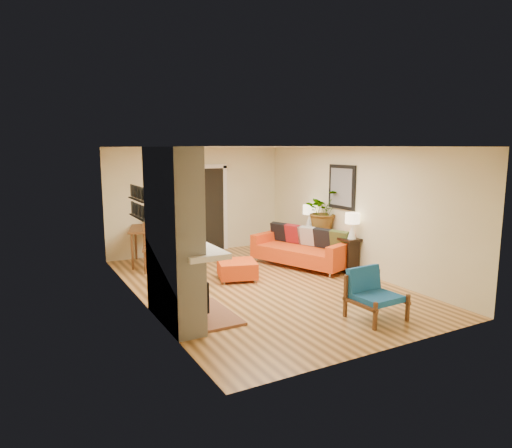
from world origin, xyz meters
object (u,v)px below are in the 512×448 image
object	(u,v)px
blue_chair	(372,291)
houseplant	(323,211)
sofa	(304,248)
lamp_near	(352,223)
lamp_far	(309,213)
ottoman	(237,269)
console_table	(328,239)
dining_table	(151,235)

from	to	relation	value
blue_chair	houseplant	distance (m)	3.48
sofa	lamp_near	xyz separation A→B (m)	(0.51, -1.00, 0.68)
lamp_far	blue_chair	bearing A→B (deg)	-110.91
lamp_near	lamp_far	world-z (taller)	same
ottoman	lamp_far	xyz separation A→B (m)	(2.30, 0.81, 0.85)
ottoman	blue_chair	size ratio (longest dim) A/B	1.19
lamp_near	sofa	bearing A→B (deg)	116.77
console_table	dining_table	bearing A→B (deg)	149.91
blue_chair	lamp_near	world-z (taller)	lamp_near
lamp_far	houseplant	size ratio (longest dim) A/B	0.57
dining_table	lamp_near	world-z (taller)	lamp_near
lamp_far	dining_table	bearing A→B (deg)	160.15
ottoman	console_table	xyz separation A→B (m)	(2.30, 0.06, 0.36)
dining_table	lamp_far	world-z (taller)	lamp_far
ottoman	console_table	distance (m)	2.33
blue_chair	lamp_far	size ratio (longest dim) A/B	1.41
lamp_near	houseplant	world-z (taller)	houseplant
sofa	dining_table	xyz separation A→B (m)	(-2.92, 1.76, 0.28)
console_table	ottoman	bearing A→B (deg)	-178.44
blue_chair	console_table	size ratio (longest dim) A/B	0.41
sofa	ottoman	world-z (taller)	sofa
ottoman	blue_chair	world-z (taller)	blue_chair
lamp_near	houseplant	bearing A→B (deg)	90.58
dining_table	lamp_near	size ratio (longest dim) A/B	3.54
ottoman	blue_chair	xyz separation A→B (m)	(0.91, -2.83, 0.20)
houseplant	sofa	bearing A→B (deg)	178.40
sofa	console_table	size ratio (longest dim) A/B	1.29
sofa	houseplant	xyz separation A→B (m)	(0.50, -0.01, 0.82)
ottoman	houseplant	world-z (taller)	houseplant
sofa	dining_table	distance (m)	3.42
ottoman	console_table	size ratio (longest dim) A/B	0.49
console_table	lamp_near	bearing A→B (deg)	-90.00
blue_chair	dining_table	world-z (taller)	dining_table
console_table	houseplant	xyz separation A→B (m)	(-0.01, 0.21, 0.62)
ottoman	sofa	bearing A→B (deg)	9.14
console_table	sofa	bearing A→B (deg)	155.93
sofa	dining_table	world-z (taller)	dining_table
console_table	houseplant	distance (m)	0.65
ottoman	console_table	bearing A→B (deg)	1.56
dining_table	lamp_near	bearing A→B (deg)	-38.88
console_table	houseplant	world-z (taller)	houseplant
console_table	lamp_near	world-z (taller)	lamp_near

